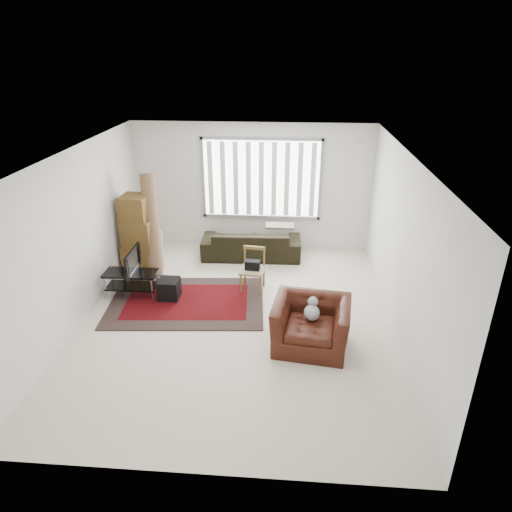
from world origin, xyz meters
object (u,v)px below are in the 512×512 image
(moving_boxes, at_px, (139,236))
(sofa, at_px, (251,239))
(tv_stand, at_px, (131,279))
(armchair, at_px, (311,321))
(side_chair, at_px, (253,268))

(moving_boxes, distance_m, sofa, 2.28)
(tv_stand, distance_m, armchair, 3.37)
(moving_boxes, relative_size, side_chair, 1.92)
(moving_boxes, xyz_separation_m, armchair, (3.28, -2.31, -0.29))
(sofa, xyz_separation_m, armchair, (1.15, -3.07, 0.02))
(tv_stand, height_order, moving_boxes, moving_boxes)
(tv_stand, distance_m, sofa, 2.69)
(tv_stand, bearing_deg, moving_boxes, 97.98)
(sofa, distance_m, side_chair, 1.43)
(tv_stand, height_order, sofa, sofa)
(tv_stand, relative_size, sofa, 0.45)
(moving_boxes, bearing_deg, tv_stand, -82.02)
(side_chair, distance_m, armchair, 1.92)
(moving_boxes, xyz_separation_m, side_chair, (2.28, -0.66, -0.27))
(sofa, bearing_deg, side_chair, 94.15)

